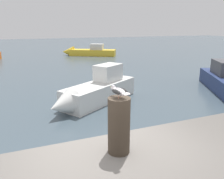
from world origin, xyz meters
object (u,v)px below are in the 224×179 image
Objects in this scene: boat_white at (94,92)px; boat_yellow at (86,52)px; seagull at (119,91)px; mooring_post at (119,126)px.

boat_yellow is at bearing 75.25° from boat_white.
seagull is 23.54m from boat_yellow.
seagull is at bearing 102.82° from mooring_post.
mooring_post is 6.86m from boat_white.
mooring_post is 0.17× the size of boat_white.
boat_white is at bearing -104.75° from boat_yellow.
boat_white is at bearing 75.24° from mooring_post.
seagull reaches higher than boat_white.
mooring_post is 0.48m from seagull.
seagull is 0.07× the size of boat_yellow.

